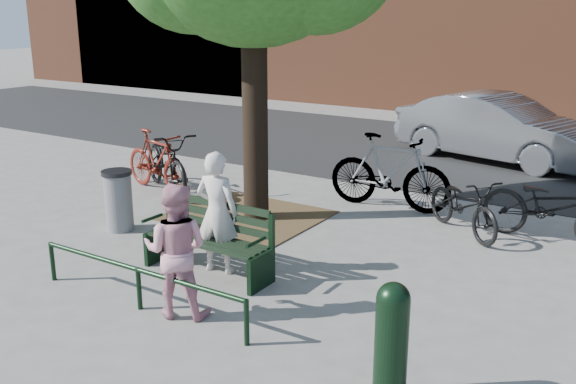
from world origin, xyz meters
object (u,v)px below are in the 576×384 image
Objects in this scene: park_bench at (211,237)px; bollard at (392,338)px; person_left at (217,213)px; bicycle_c at (464,205)px; litter_bin at (118,200)px; parked_car at (497,128)px; person_right at (176,250)px.

park_bench is 3.37m from bollard.
person_left reaches higher than bicycle_c.
park_bench reaches higher than bicycle_c.
bollard is at bearing 146.17° from person_left.
park_bench is 1.85× the size of litter_bin.
litter_bin is 0.21× the size of parked_car.
person_left is 1.26m from person_right.
litter_bin is 0.55× the size of bicycle_c.
parked_car is at bearing 80.96° from park_bench.
person_left is 1.05× the size of person_right.
park_bench is 1.60× the size of bollard.
person_left is 2.36m from litter_bin.
parked_car is at bearing -119.02° from person_right.
bicycle_c is at bearing -133.71° from person_left.
park_bench is 8.45m from parked_car.
park_bench is at bearing -13.12° from litter_bin.
bollard reaches higher than park_bench.
bicycle_c is at bearing 30.87° from litter_bin.
park_bench is 1.02× the size of bicycle_c.
bollard is at bearing -131.13° from bicycle_c.
parked_car reaches higher than bollard.
person_right is 0.34× the size of parked_car.
person_left is 1.46× the size of bollard.
bicycle_c is (2.19, 3.13, -0.35)m from person_left.
person_right is at bearing -164.11° from bicycle_c.
bollard is (3.02, -1.42, -0.21)m from person_left.
person_left is 0.35× the size of parked_car.
person_left is 1.69× the size of litter_bin.
person_right is 9.51m from parked_car.
parked_car is at bearing 48.66° from bicycle_c.
bicycle_c is at bearing -156.49° from parked_car.
parked_car is at bearing -107.45° from person_left.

